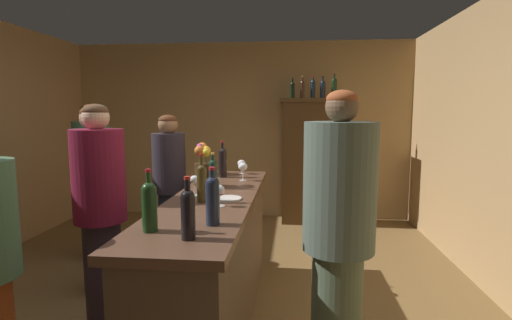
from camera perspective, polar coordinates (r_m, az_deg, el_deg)
name	(u,v)px	position (r m, az deg, el deg)	size (l,w,h in m)	color
floor	(187,320)	(3.25, -10.21, -22.43)	(7.93, 7.93, 0.00)	brown
wall_back	(241,131)	(5.89, -2.21, 4.41)	(5.15, 0.12, 2.63)	tan
bar_counter	(215,262)	(2.92, -6.19, -14.92)	(0.59, 2.36, 1.00)	brown
display_cabinet	(312,159)	(5.55, 8.37, 0.18)	(0.93, 0.46, 1.79)	#4D3319
wine_bottle_malbec	(149,204)	(2.01, -15.66, -6.36)	(0.08, 0.08, 0.32)	#1C3D1A
wine_bottle_pinot	(188,211)	(1.85, -10.14, -7.57)	(0.07, 0.07, 0.30)	black
wine_bottle_rose	(213,172)	(3.04, -6.46, -1.86)	(0.06, 0.06, 0.29)	#173122
wine_bottle_syrah	(223,161)	(3.55, -5.01, -0.17)	(0.07, 0.07, 0.34)	black
wine_bottle_riesling	(202,181)	(2.58, -8.11, -3.20)	(0.07, 0.07, 0.33)	#403415
wine_bottle_merlot	(213,198)	(2.06, -6.52, -5.66)	(0.07, 0.07, 0.31)	#1F2639
wine_glass_front	(194,181)	(2.79, -9.21, -3.07)	(0.07, 0.07, 0.15)	white
wine_glass_mid	(243,167)	(3.37, -1.98, -1.06)	(0.08, 0.08, 0.16)	white
wine_glass_rear	(242,164)	(3.74, -2.18, -0.63)	(0.08, 0.08, 0.14)	white
wine_glass_spare	(220,192)	(2.46, -5.46, -4.74)	(0.07, 0.07, 0.14)	white
flower_arrangement	(203,166)	(3.14, -7.91, -0.93)	(0.14, 0.17, 0.35)	#492D1B
cheese_plate	(228,199)	(2.67, -4.22, -5.77)	(0.19, 0.19, 0.01)	white
display_bottle_left	(293,89)	(5.52, 5.48, 10.47)	(0.06, 0.06, 0.29)	black
display_bottle_midleft	(302,89)	(5.52, 6.95, 10.56)	(0.06, 0.06, 0.31)	#45291B
display_bottle_center	(313,88)	(5.52, 8.51, 10.59)	(0.07, 0.07, 0.31)	#19293A
display_bottle_midright	(323,88)	(5.53, 9.93, 10.50)	(0.07, 0.07, 0.31)	#1B2537
display_bottle_right	(334,87)	(5.54, 11.60, 10.62)	(0.08, 0.08, 0.33)	#1B321B
patron_in_navy	(101,212)	(2.90, -22.22, -7.21)	(0.36, 0.36, 1.66)	#322630
patron_in_grey	(96,192)	(3.64, -22.84, -4.43)	(0.37, 0.37, 1.65)	#1F3043
patron_tall	(93,175)	(4.49, -23.21, -2.14)	(0.37, 0.37, 1.68)	navy
patron_by_cabinet	(170,186)	(3.89, -12.78, -3.81)	(0.32, 0.32, 1.58)	#2C3752
bartender	(338,238)	(2.12, 12.20, -11.29)	(0.38, 0.38, 1.71)	#4C5C46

